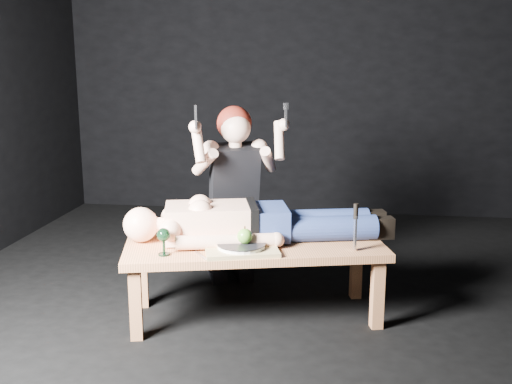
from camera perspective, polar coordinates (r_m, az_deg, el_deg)
ground at (r=3.74m, az=4.74°, el=-11.27°), size 5.00×5.00×0.00m
back_wall at (r=5.92m, az=6.43°, el=12.37°), size 5.00×0.00×5.00m
table at (r=3.58m, az=-0.11°, el=-8.40°), size 1.59×0.91×0.45m
lying_man at (r=3.59m, az=0.42°, el=-2.41°), size 1.55×0.80×0.26m
kneeling_woman at (r=4.00m, az=-2.25°, el=-0.21°), size 0.89×0.93×1.25m
serving_tray at (r=3.38m, az=-1.40°, el=-5.46°), size 0.46×0.39×0.02m
plate at (r=3.37m, az=-1.40°, el=-5.11°), size 0.33×0.33×0.02m
apple at (r=3.36m, az=-1.06°, el=-4.20°), size 0.09×0.09×0.09m
goblet at (r=3.34m, az=-8.73°, el=-4.67°), size 0.09×0.09×0.15m
fork_flat at (r=3.31m, az=-5.21°, el=-6.04°), size 0.10×0.14×0.01m
knife_flat at (r=3.35m, az=0.92°, el=-5.76°), size 0.03×0.16×0.01m
spoon_flat at (r=3.41m, az=0.00°, el=-5.46°), size 0.14×0.10×0.01m
carving_knife at (r=3.40m, az=9.39°, el=-3.31°), size 0.04×0.05×0.27m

